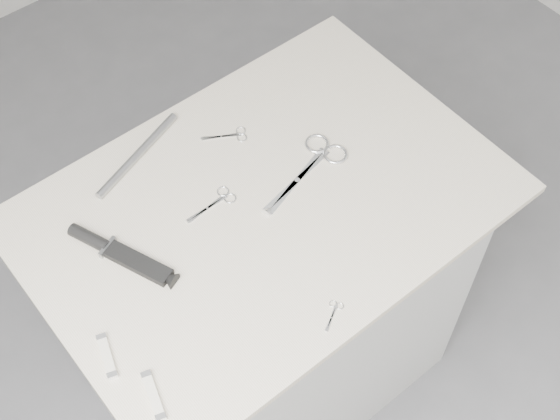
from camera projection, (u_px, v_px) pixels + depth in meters
ground at (269, 375)px, 2.41m from camera, size 4.00×4.00×0.01m
plinth at (268, 306)px, 2.04m from camera, size 0.90×0.60×0.90m
display_board at (265, 205)px, 1.66m from camera, size 1.00×0.70×0.02m
large_shears at (316, 160)px, 1.72m from camera, size 0.25×0.12×0.01m
embroidery_scissors_a at (218, 201)px, 1.66m from camera, size 0.12×0.05×0.00m
embroidery_scissors_b at (232, 135)px, 1.76m from camera, size 0.10×0.07×0.00m
tiny_scissors at (334, 312)px, 1.51m from camera, size 0.07×0.05×0.00m
sheathed_knife at (116, 251)px, 1.58m from camera, size 0.12×0.24×0.03m
pocket_knife_a at (107, 356)px, 1.45m from camera, size 0.05×0.09×0.01m
pocket_knife_b at (153, 396)px, 1.40m from camera, size 0.05×0.10×0.01m
metal_rail at (138, 155)px, 1.72m from camera, size 0.26×0.10×0.02m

